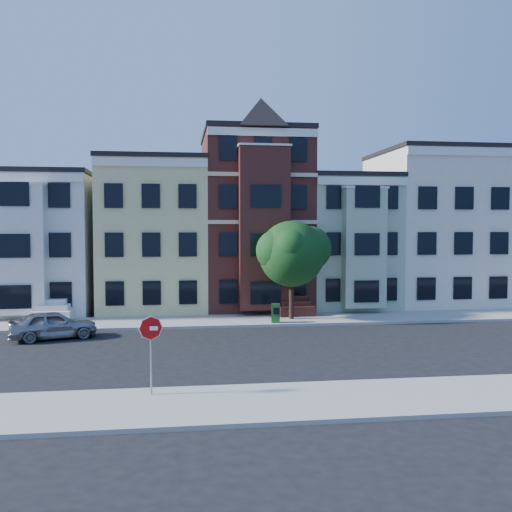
{
  "coord_description": "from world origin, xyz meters",
  "views": [
    {
      "loc": [
        -5.32,
        -25.78,
        5.74
      ],
      "look_at": [
        -1.37,
        3.32,
        4.2
      ],
      "focal_mm": 40.0,
      "sensor_mm": 36.0,
      "label": 1
    }
  ],
  "objects": [
    {
      "name": "house_cream",
      "position": [
        13.5,
        14.5,
        5.5
      ],
      "size": [
        8.0,
        9.0,
        11.0
      ],
      "primitive_type": "cube",
      "color": "silver",
      "rests_on": "ground"
    },
    {
      "name": "house_brown",
      "position": [
        0.0,
        14.5,
        6.0
      ],
      "size": [
        7.0,
        9.0,
        12.0
      ],
      "primitive_type": "cube",
      "color": "#421A16",
      "rests_on": "ground"
    },
    {
      "name": "stop_sign",
      "position": [
        -6.26,
        -6.8,
        1.63
      ],
      "size": [
        0.82,
        0.18,
        2.96
      ],
      "primitive_type": null,
      "rotation": [
        0.0,
        0.0,
        -0.09
      ],
      "color": "#A30A0B",
      "rests_on": "near_sidewalk"
    },
    {
      "name": "newspaper_box",
      "position": [
        0.22,
        6.57,
        0.7
      ],
      "size": [
        0.56,
        0.51,
        1.1
      ],
      "primitive_type": "cube",
      "rotation": [
        0.0,
        0.0,
        -0.15
      ],
      "color": "#1C541E",
      "rests_on": "far_sidewalk"
    },
    {
      "name": "house_green",
      "position": [
        6.5,
        14.5,
        4.5
      ],
      "size": [
        6.0,
        9.0,
        9.0
      ],
      "primitive_type": "cube",
      "color": "#A4B69A",
      "rests_on": "ground"
    },
    {
      "name": "near_sidewalk",
      "position": [
        0.0,
        -8.0,
        0.07
      ],
      "size": [
        60.0,
        4.0,
        0.15
      ],
      "primitive_type": "cube",
      "color": "#9E9B93",
      "rests_on": "ground"
    },
    {
      "name": "house_white",
      "position": [
        -15.0,
        14.5,
        4.5
      ],
      "size": [
        8.0,
        9.0,
        9.0
      ],
      "primitive_type": "cube",
      "color": "silver",
      "rests_on": "ground"
    },
    {
      "name": "street_tree",
      "position": [
        1.41,
        7.81,
        3.81
      ],
      "size": [
        6.8,
        6.8,
        7.31
      ],
      "primitive_type": null,
      "rotation": [
        0.0,
        0.0,
        -0.08
      ],
      "color": "#184C18",
      "rests_on": "far_sidewalk"
    },
    {
      "name": "parked_car",
      "position": [
        -11.68,
        4.06,
        0.73
      ],
      "size": [
        4.61,
        2.97,
        1.46
      ],
      "primitive_type": "imported",
      "rotation": [
        0.0,
        0.0,
        1.89
      ],
      "color": "#919397",
      "rests_on": "ground"
    },
    {
      "name": "ground",
      "position": [
        0.0,
        0.0,
        0.0
      ],
      "size": [
        120.0,
        120.0,
        0.0
      ],
      "primitive_type": "plane",
      "color": "black"
    },
    {
      "name": "far_sidewalk",
      "position": [
        0.0,
        8.0,
        0.07
      ],
      "size": [
        60.0,
        4.0,
        0.15
      ],
      "primitive_type": "cube",
      "color": "#9E9B93",
      "rests_on": "ground"
    },
    {
      "name": "house_yellow",
      "position": [
        -7.0,
        14.5,
        5.0
      ],
      "size": [
        7.0,
        9.0,
        10.0
      ],
      "primitive_type": "cube",
      "color": "beige",
      "rests_on": "ground"
    }
  ]
}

